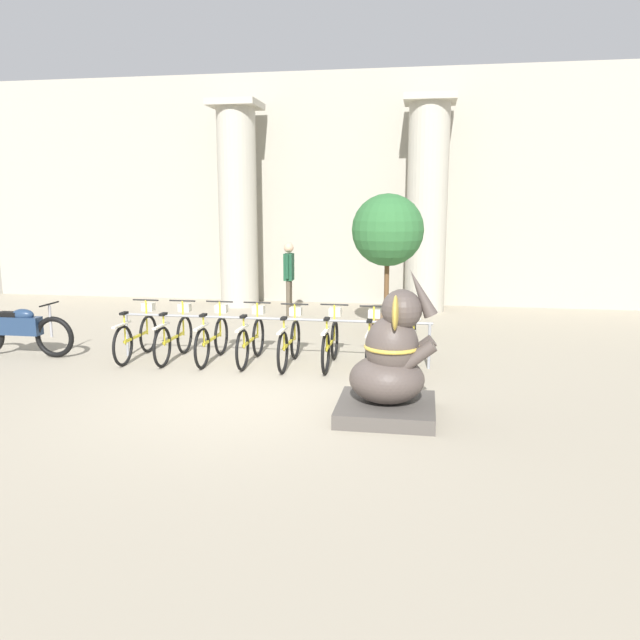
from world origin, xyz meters
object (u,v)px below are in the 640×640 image
(bicycle_0, at_px, (137,336))
(bicycle_6, at_px, (371,345))
(motorcycle, at_px, (20,330))
(potted_tree, at_px, (388,235))
(bicycle_1, at_px, (175,337))
(bicycle_5, at_px, (331,342))
(elephant_statue, at_px, (391,367))
(bicycle_4, at_px, (290,341))
(bicycle_3, at_px, (251,339))
(bicycle_7, at_px, (414,346))
(bicycle_2, at_px, (213,338))
(person_pedestrian, at_px, (289,272))

(bicycle_0, distance_m, bicycle_6, 4.07)
(bicycle_0, relative_size, motorcycle, 0.80)
(bicycle_6, xyz_separation_m, potted_tree, (0.06, 2.73, 1.63))
(bicycle_0, bearing_deg, bicycle_1, 2.14)
(bicycle_5, height_order, elephant_statue, elephant_statue)
(bicycle_4, relative_size, bicycle_6, 1.00)
(motorcycle, bearing_deg, bicycle_5, 2.41)
(bicycle_3, relative_size, bicycle_4, 1.00)
(bicycle_7, bearing_deg, bicycle_3, 179.17)
(bicycle_2, distance_m, bicycle_3, 0.68)
(bicycle_0, bearing_deg, bicycle_5, 0.81)
(bicycle_0, bearing_deg, motorcycle, -175.02)
(bicycle_5, distance_m, elephant_statue, 2.61)
(bicycle_5, xyz_separation_m, potted_tree, (0.74, 2.67, 1.63))
(potted_tree, bearing_deg, bicycle_7, -77.20)
(bicycle_7, bearing_deg, bicycle_1, 179.78)
(bicycle_1, distance_m, bicycle_5, 2.71)
(potted_tree, bearing_deg, bicycle_5, -105.54)
(bicycle_1, xyz_separation_m, person_pedestrian, (1.03, 4.52, 0.65))
(motorcycle, height_order, potted_tree, potted_tree)
(bicycle_0, xyz_separation_m, bicycle_2, (1.36, 0.05, 0.00))
(bicycle_2, height_order, potted_tree, potted_tree)
(bicycle_1, distance_m, motorcycle, 2.79)
(bicycle_5, xyz_separation_m, motorcycle, (-5.50, -0.23, 0.07))
(bicycle_7, relative_size, motorcycle, 0.80)
(bicycle_6, height_order, bicycle_7, same)
(bicycle_2, bearing_deg, bicycle_7, -0.61)
(motorcycle, bearing_deg, bicycle_0, 4.98)
(bicycle_6, xyz_separation_m, bicycle_7, (0.68, 0.02, 0.00))
(bicycle_6, height_order, motorcycle, bicycle_6)
(bicycle_2, xyz_separation_m, motorcycle, (-3.46, -0.23, 0.07))
(bicycle_0, bearing_deg, bicycle_4, -0.25)
(bicycle_7, height_order, motorcycle, bicycle_7)
(bicycle_5, bearing_deg, bicycle_3, 179.96)
(bicycle_0, relative_size, bicycle_7, 1.00)
(potted_tree, bearing_deg, bicycle_4, -117.50)
(bicycle_3, relative_size, elephant_statue, 0.87)
(bicycle_0, relative_size, bicycle_2, 1.00)
(bicycle_3, height_order, potted_tree, potted_tree)
(elephant_statue, bearing_deg, bicycle_2, 143.36)
(person_pedestrian, bearing_deg, bicycle_0, -110.59)
(bicycle_3, distance_m, motorcycle, 4.15)
(bicycle_0, distance_m, potted_tree, 5.21)
(bicycle_0, relative_size, bicycle_3, 1.00)
(bicycle_1, xyz_separation_m, bicycle_4, (2.03, -0.04, 0.00))
(bicycle_0, bearing_deg, bicycle_7, 0.12)
(elephant_statue, relative_size, person_pedestrian, 1.10)
(bicycle_7, bearing_deg, bicycle_6, -178.12)
(bicycle_2, bearing_deg, potted_tree, 43.88)
(elephant_statue, xyz_separation_m, motorcycle, (-6.61, 2.11, -0.17))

